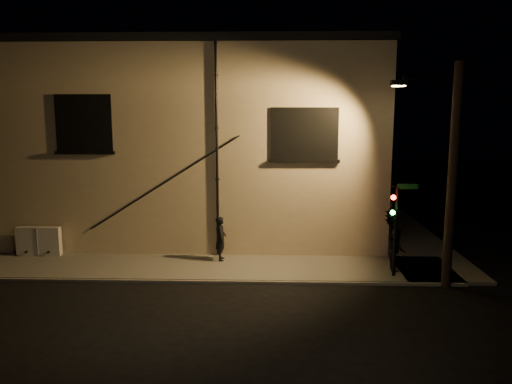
{
  "coord_description": "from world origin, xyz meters",
  "views": [
    {
      "loc": [
        0.35,
        -16.42,
        5.9
      ],
      "look_at": [
        -0.24,
        1.8,
        2.89
      ],
      "focal_mm": 35.0,
      "sensor_mm": 36.0,
      "label": 1
    }
  ],
  "objects_px": {
    "pedestrian_a": "(221,238)",
    "traffic_signal": "(391,215)",
    "pedestrian_b": "(396,249)",
    "streetlamp_pole": "(449,171)",
    "utility_cabinet": "(39,241)"
  },
  "relations": [
    {
      "from": "traffic_signal",
      "to": "streetlamp_pole",
      "type": "height_order",
      "value": "streetlamp_pole"
    },
    {
      "from": "utility_cabinet",
      "to": "streetlamp_pole",
      "type": "height_order",
      "value": "streetlamp_pole"
    },
    {
      "from": "pedestrian_a",
      "to": "traffic_signal",
      "type": "xyz_separation_m",
      "value": [
        6.08,
        -1.77,
        1.34
      ]
    },
    {
      "from": "pedestrian_b",
      "to": "streetlamp_pole",
      "type": "height_order",
      "value": "streetlamp_pole"
    },
    {
      "from": "streetlamp_pole",
      "to": "traffic_signal",
      "type": "bearing_deg",
      "value": 161.23
    },
    {
      "from": "pedestrian_a",
      "to": "pedestrian_b",
      "type": "distance_m",
      "value": 6.58
    },
    {
      "from": "pedestrian_a",
      "to": "traffic_signal",
      "type": "bearing_deg",
      "value": -110.56
    },
    {
      "from": "pedestrian_a",
      "to": "traffic_signal",
      "type": "distance_m",
      "value": 6.48
    },
    {
      "from": "utility_cabinet",
      "to": "pedestrian_b",
      "type": "distance_m",
      "value": 13.96
    },
    {
      "from": "pedestrian_a",
      "to": "streetlamp_pole",
      "type": "xyz_separation_m",
      "value": [
        7.76,
        -2.34,
        2.94
      ]
    },
    {
      "from": "traffic_signal",
      "to": "streetlamp_pole",
      "type": "distance_m",
      "value": 2.39
    },
    {
      "from": "pedestrian_b",
      "to": "streetlamp_pole",
      "type": "bearing_deg",
      "value": -131.34
    },
    {
      "from": "pedestrian_a",
      "to": "streetlamp_pole",
      "type": "relative_size",
      "value": 0.23
    },
    {
      "from": "utility_cabinet",
      "to": "pedestrian_a",
      "type": "height_order",
      "value": "pedestrian_a"
    },
    {
      "from": "utility_cabinet",
      "to": "pedestrian_a",
      "type": "xyz_separation_m",
      "value": [
        7.38,
        -0.41,
        0.28
      ]
    }
  ]
}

